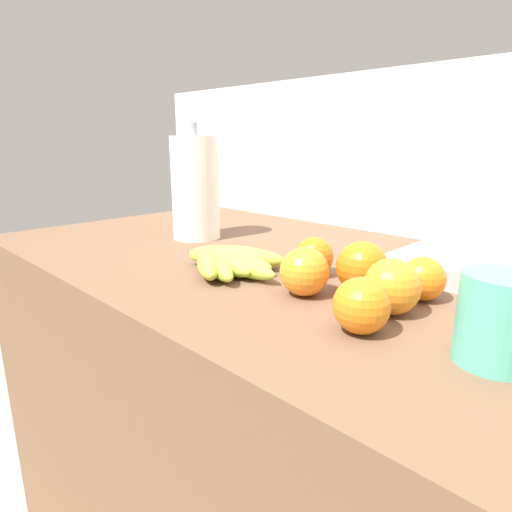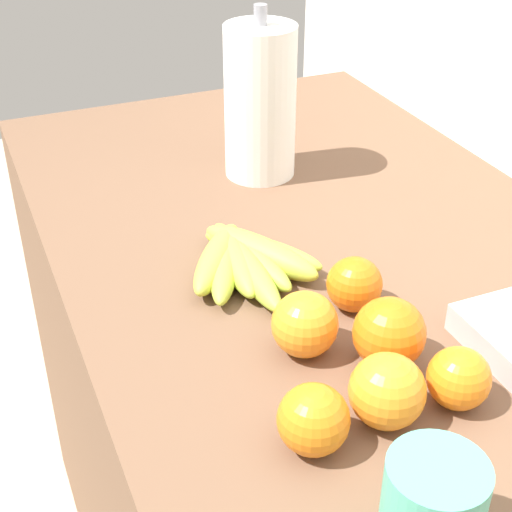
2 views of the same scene
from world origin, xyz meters
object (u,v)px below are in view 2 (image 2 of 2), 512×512
(orange_back_left, at_px, (313,420))
(paper_towel_roll, at_px, (260,102))
(banana_bunch, at_px, (243,258))
(orange_back_right, at_px, (389,333))
(orange_center, at_px, (305,324))
(mug, at_px, (432,510))
(orange_right, at_px, (459,378))
(orange_front, at_px, (387,391))
(orange_far_right, at_px, (354,284))

(orange_back_left, height_order, paper_towel_roll, paper_towel_roll)
(banana_bunch, distance_m, orange_back_right, 0.25)
(banana_bunch, height_order, orange_back_left, orange_back_left)
(orange_center, height_order, paper_towel_roll, paper_towel_roll)
(orange_back_left, relative_size, mug, 0.72)
(orange_right, distance_m, orange_back_right, 0.09)
(orange_center, relative_size, orange_right, 1.14)
(orange_front, bearing_deg, mug, -17.88)
(orange_back_right, xyz_separation_m, paper_towel_roll, (-0.49, 0.06, 0.08))
(orange_right, relative_size, orange_far_right, 0.97)
(banana_bunch, distance_m, orange_far_right, 0.16)
(orange_right, bearing_deg, orange_front, -94.58)
(orange_front, relative_size, mug, 0.79)
(orange_far_right, height_order, orange_front, orange_front)
(orange_back_right, bearing_deg, banana_bunch, -161.79)
(orange_far_right, xyz_separation_m, orange_back_right, (0.11, -0.02, 0.01))
(banana_bunch, bearing_deg, orange_back_left, -9.87)
(orange_back_left, height_order, orange_center, orange_center)
(orange_back_left, xyz_separation_m, orange_center, (-0.13, 0.06, 0.00))
(banana_bunch, relative_size, orange_center, 2.91)
(orange_back_left, relative_size, orange_far_right, 1.04)
(orange_center, xyz_separation_m, orange_back_right, (0.05, 0.08, 0.00))
(banana_bunch, height_order, orange_right, orange_right)
(orange_back_left, bearing_deg, orange_right, 89.21)
(orange_right, xyz_separation_m, paper_towel_roll, (-0.58, 0.03, 0.09))
(banana_bunch, distance_m, orange_center, 0.18)
(orange_right, bearing_deg, orange_far_right, -175.10)
(orange_back_left, bearing_deg, banana_bunch, 170.13)
(banana_bunch, relative_size, orange_back_right, 2.73)
(banana_bunch, distance_m, orange_front, 0.31)
(orange_back_left, distance_m, orange_right, 0.16)
(orange_right, bearing_deg, mug, -42.51)
(orange_back_right, bearing_deg, mug, -23.25)
(orange_back_right, relative_size, paper_towel_roll, 0.30)
(mug, bearing_deg, banana_bunch, 177.60)
(orange_back_left, bearing_deg, orange_front, 92.91)
(banana_bunch, xyz_separation_m, orange_far_right, (0.13, 0.09, 0.01))
(orange_back_left, distance_m, orange_front, 0.08)
(orange_right, relative_size, mug, 0.67)
(orange_front, bearing_deg, banana_bunch, -174.84)
(orange_right, distance_m, mug, 0.19)
(orange_far_right, relative_size, mug, 0.69)
(orange_far_right, distance_m, orange_back_right, 0.11)
(orange_right, bearing_deg, orange_center, -141.74)
(orange_center, xyz_separation_m, orange_right, (0.14, 0.11, -0.00))
(orange_far_right, relative_size, orange_front, 0.88)
(orange_back_left, height_order, orange_far_right, orange_back_left)
(orange_far_right, distance_m, mug, 0.35)
(banana_bunch, relative_size, orange_front, 2.83)
(orange_center, xyz_separation_m, orange_front, (0.13, 0.03, 0.00))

